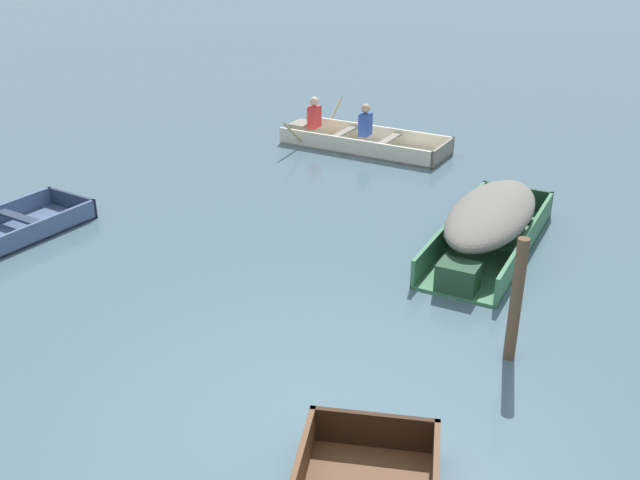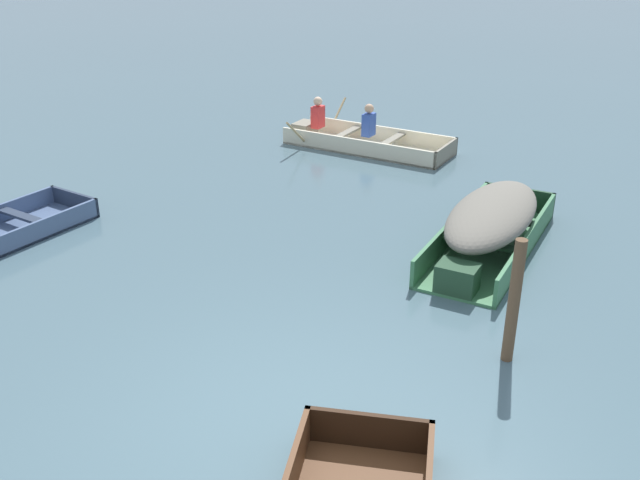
% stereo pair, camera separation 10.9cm
% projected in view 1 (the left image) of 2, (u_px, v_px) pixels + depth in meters
% --- Properties ---
extents(ground_plane, '(80.00, 80.00, 0.00)m').
position_uv_depth(ground_plane, '(295.00, 426.00, 6.49)').
color(ground_plane, '#47606B').
extents(skiff_green_near_moored, '(3.08, 3.01, 0.75)m').
position_uv_depth(skiff_green_near_moored, '(490.00, 220.00, 9.72)').
color(skiff_green_near_moored, '#387047').
rests_on(skiff_green_near_moored, ground).
extents(rowboat_cream_with_crew, '(3.17, 3.26, 0.90)m').
position_uv_depth(rowboat_cream_with_crew, '(355.00, 139.00, 14.16)').
color(rowboat_cream_with_crew, beige).
rests_on(rowboat_cream_with_crew, ground).
extents(mooring_post, '(0.12, 0.12, 1.38)m').
position_uv_depth(mooring_post, '(516.00, 300.00, 7.21)').
color(mooring_post, brown).
rests_on(mooring_post, ground).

